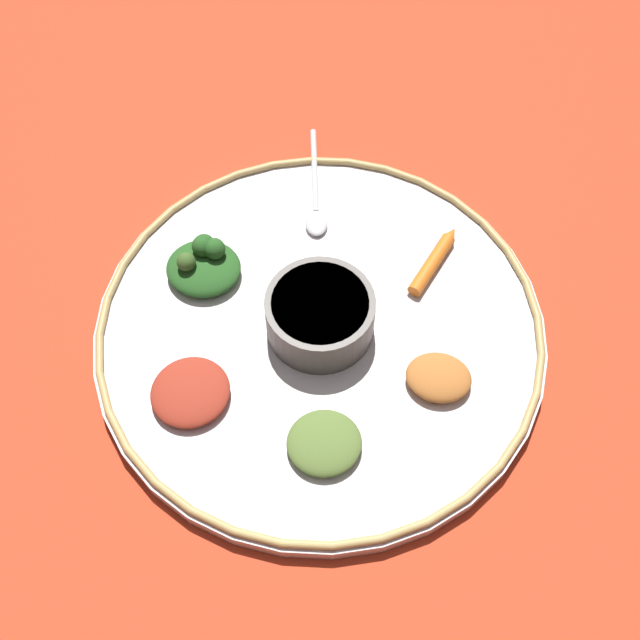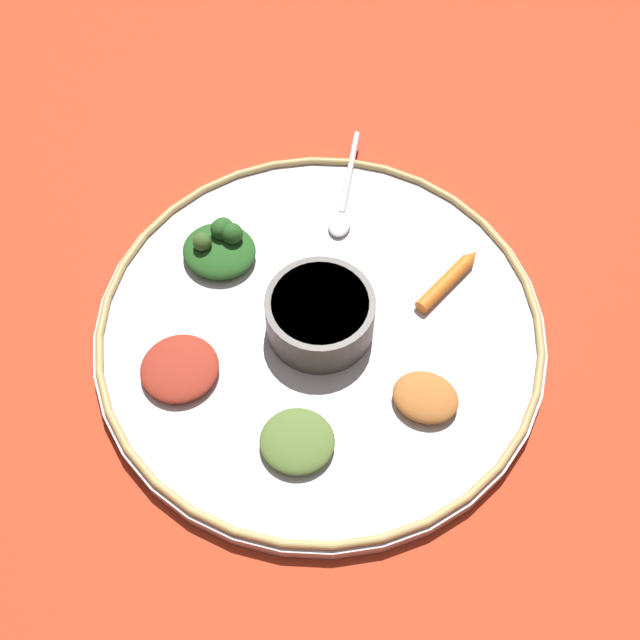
% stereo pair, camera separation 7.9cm
% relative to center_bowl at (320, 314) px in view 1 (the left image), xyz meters
% --- Properties ---
extents(ground_plane, '(2.40, 2.40, 0.00)m').
position_rel_center_bowl_xyz_m(ground_plane, '(0.00, 0.00, -0.04)').
color(ground_plane, '#B7381E').
extents(platter, '(0.45, 0.45, 0.02)m').
position_rel_center_bowl_xyz_m(platter, '(0.00, 0.00, -0.03)').
color(platter, silver).
rests_on(platter, ground_plane).
extents(platter_rim, '(0.45, 0.45, 0.01)m').
position_rel_center_bowl_xyz_m(platter_rim, '(0.00, 0.00, -0.02)').
color(platter_rim, tan).
rests_on(platter_rim, platter).
extents(center_bowl, '(0.11, 0.11, 0.05)m').
position_rel_center_bowl_xyz_m(center_bowl, '(0.00, 0.00, 0.00)').
color(center_bowl, '#4C4742').
rests_on(center_bowl, platter).
extents(spoon, '(0.15, 0.08, 0.01)m').
position_rel_center_bowl_xyz_m(spoon, '(0.15, -0.06, -0.02)').
color(spoon, silver).
rests_on(spoon, platter).
extents(greens_pile, '(0.10, 0.10, 0.04)m').
position_rel_center_bowl_xyz_m(greens_pile, '(0.11, 0.08, -0.01)').
color(greens_pile, '#23511E').
rests_on(greens_pile, platter).
extents(carrot_near_spoon, '(0.06, 0.09, 0.01)m').
position_rel_center_bowl_xyz_m(carrot_near_spoon, '(0.02, -0.14, -0.02)').
color(carrot_near_spoon, orange).
rests_on(carrot_near_spoon, platter).
extents(mound_beet, '(0.09, 0.09, 0.02)m').
position_rel_center_bowl_xyz_m(mound_beet, '(-0.02, 0.14, -0.02)').
color(mound_beet, maroon).
rests_on(mound_beet, platter).
extents(mound_collards, '(0.09, 0.09, 0.02)m').
position_rel_center_bowl_xyz_m(mound_collards, '(-0.12, 0.05, -0.02)').
color(mound_collards, '#567033').
rests_on(mound_collards, platter).
extents(mound_chickpea, '(0.08, 0.08, 0.02)m').
position_rel_center_bowl_xyz_m(mound_chickpea, '(-0.10, -0.08, -0.02)').
color(mound_chickpea, '#B2662D').
rests_on(mound_chickpea, platter).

